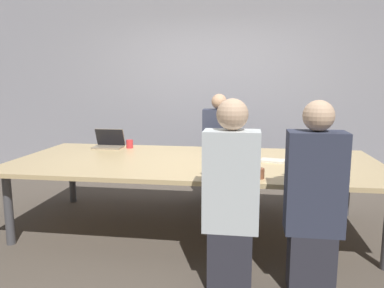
{
  "coord_description": "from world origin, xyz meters",
  "views": [
    {
      "loc": [
        0.52,
        -3.71,
        1.51
      ],
      "look_at": [
        -0.04,
        0.1,
        0.88
      ],
      "focal_mm": 35.0,
      "sensor_mm": 36.0,
      "label": 1
    }
  ],
  "objects_px": {
    "cup_near_midright": "(259,173)",
    "laptop_near_midright": "(225,169)",
    "person_far_center": "(219,149)",
    "laptop_near_right": "(315,171)",
    "stapler": "(230,161)",
    "laptop_far_center": "(218,144)",
    "cup_far_center": "(238,147)",
    "person_near_right": "(314,201)",
    "laptop_far_left": "(109,142)",
    "person_near_midright": "(231,198)",
    "cup_far_left": "(130,144)"
  },
  "relations": [
    {
      "from": "laptop_far_center",
      "to": "person_near_right",
      "type": "relative_size",
      "value": 0.23
    },
    {
      "from": "cup_far_center",
      "to": "stapler",
      "type": "bearing_deg",
      "value": -94.47
    },
    {
      "from": "person_far_center",
      "to": "laptop_near_right",
      "type": "relative_size",
      "value": 3.84
    },
    {
      "from": "laptop_far_center",
      "to": "stapler",
      "type": "relative_size",
      "value": 2.04
    },
    {
      "from": "laptop_far_left",
      "to": "person_near_midright",
      "type": "bearing_deg",
      "value": -47.19
    },
    {
      "from": "laptop_far_center",
      "to": "laptop_near_right",
      "type": "relative_size",
      "value": 0.89
    },
    {
      "from": "cup_far_center",
      "to": "laptop_far_left",
      "type": "bearing_deg",
      "value": -179.16
    },
    {
      "from": "laptop_far_center",
      "to": "person_near_right",
      "type": "distance_m",
      "value": 1.9
    },
    {
      "from": "laptop_far_left",
      "to": "laptop_near_midright",
      "type": "relative_size",
      "value": 1.07
    },
    {
      "from": "cup_near_midright",
      "to": "laptop_near_midright",
      "type": "bearing_deg",
      "value": -179.32
    },
    {
      "from": "laptop_far_left",
      "to": "stapler",
      "type": "bearing_deg",
      "value": -25.26
    },
    {
      "from": "person_near_midright",
      "to": "person_near_right",
      "type": "bearing_deg",
      "value": -176.95
    },
    {
      "from": "person_near_right",
      "to": "stapler",
      "type": "xyz_separation_m",
      "value": [
        -0.64,
        0.94,
        0.08
      ]
    },
    {
      "from": "cup_far_center",
      "to": "laptop_near_right",
      "type": "xyz_separation_m",
      "value": [
        0.65,
        -1.26,
        0.03
      ]
    },
    {
      "from": "laptop_far_center",
      "to": "person_near_midright",
      "type": "distance_m",
      "value": 1.76
    },
    {
      "from": "cup_far_left",
      "to": "cup_far_center",
      "type": "relative_size",
      "value": 1.27
    },
    {
      "from": "laptop_near_midright",
      "to": "stapler",
      "type": "height_order",
      "value": "laptop_near_midright"
    },
    {
      "from": "cup_far_center",
      "to": "laptop_far_center",
      "type": "bearing_deg",
      "value": 170.42
    },
    {
      "from": "laptop_near_right",
      "to": "cup_far_left",
      "type": "bearing_deg",
      "value": -32.34
    },
    {
      "from": "laptop_near_midright",
      "to": "person_near_midright",
      "type": "xyz_separation_m",
      "value": [
        0.07,
        -0.43,
        -0.11
      ]
    },
    {
      "from": "laptop_near_midright",
      "to": "cup_near_midright",
      "type": "height_order",
      "value": "laptop_near_midright"
    },
    {
      "from": "laptop_far_left",
      "to": "person_far_center",
      "type": "distance_m",
      "value": 1.38
    },
    {
      "from": "laptop_far_center",
      "to": "laptop_far_left",
      "type": "bearing_deg",
      "value": -177.32
    },
    {
      "from": "laptop_near_right",
      "to": "stapler",
      "type": "bearing_deg",
      "value": -36.49
    },
    {
      "from": "laptop_far_center",
      "to": "person_near_midright",
      "type": "height_order",
      "value": "person_near_midright"
    },
    {
      "from": "cup_far_center",
      "to": "person_near_right",
      "type": "distance_m",
      "value": 1.77
    },
    {
      "from": "laptop_near_right",
      "to": "stapler",
      "type": "xyz_separation_m",
      "value": [
        -0.71,
        0.53,
        -0.05
      ]
    },
    {
      "from": "laptop_far_left",
      "to": "stapler",
      "type": "distance_m",
      "value": 1.66
    },
    {
      "from": "person_near_midright",
      "to": "cup_far_center",
      "type": "bearing_deg",
      "value": -90.05
    },
    {
      "from": "person_far_center",
      "to": "cup_far_center",
      "type": "height_order",
      "value": "person_far_center"
    },
    {
      "from": "person_far_center",
      "to": "person_near_midright",
      "type": "relative_size",
      "value": 0.98
    },
    {
      "from": "cup_near_midright",
      "to": "laptop_near_right",
      "type": "relative_size",
      "value": 0.26
    },
    {
      "from": "person_far_center",
      "to": "stapler",
      "type": "relative_size",
      "value": 8.8
    },
    {
      "from": "cup_far_left",
      "to": "person_near_right",
      "type": "xyz_separation_m",
      "value": [
        1.88,
        -1.65,
        -0.1
      ]
    },
    {
      "from": "laptop_far_center",
      "to": "laptop_near_right",
      "type": "height_order",
      "value": "laptop_near_right"
    },
    {
      "from": "cup_far_left",
      "to": "stapler",
      "type": "height_order",
      "value": "cup_far_left"
    },
    {
      "from": "laptop_near_midright",
      "to": "person_near_right",
      "type": "xyz_separation_m",
      "value": [
        0.65,
        -0.4,
        -0.12
      ]
    },
    {
      "from": "laptop_far_left",
      "to": "cup_far_center",
      "type": "height_order",
      "value": "laptop_far_left"
    },
    {
      "from": "person_near_right",
      "to": "laptop_far_left",
      "type": "bearing_deg",
      "value": -37.58
    },
    {
      "from": "laptop_near_midright",
      "to": "laptop_far_center",
      "type": "bearing_deg",
      "value": -82.99
    },
    {
      "from": "cup_far_center",
      "to": "cup_near_midright",
      "type": "distance_m",
      "value": 1.28
    },
    {
      "from": "laptop_far_left",
      "to": "laptop_near_right",
      "type": "distance_m",
      "value": 2.53
    },
    {
      "from": "person_near_right",
      "to": "stapler",
      "type": "relative_size",
      "value": 8.94
    },
    {
      "from": "person_near_midright",
      "to": "cup_far_left",
      "type": "bearing_deg",
      "value": -52.37
    },
    {
      "from": "laptop_far_left",
      "to": "laptop_far_center",
      "type": "xyz_separation_m",
      "value": [
        1.32,
        0.06,
        0.0
      ]
    },
    {
      "from": "person_near_midright",
      "to": "cup_near_midright",
      "type": "bearing_deg",
      "value": -115.6
    },
    {
      "from": "laptop_near_midright",
      "to": "cup_near_midright",
      "type": "distance_m",
      "value": 0.28
    },
    {
      "from": "laptop_near_right",
      "to": "person_near_midright",
      "type": "bearing_deg",
      "value": 34.21
    },
    {
      "from": "cup_far_center",
      "to": "cup_far_left",
      "type": "bearing_deg",
      "value": -179.1
    },
    {
      "from": "laptop_far_center",
      "to": "stapler",
      "type": "height_order",
      "value": "laptop_far_center"
    }
  ]
}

